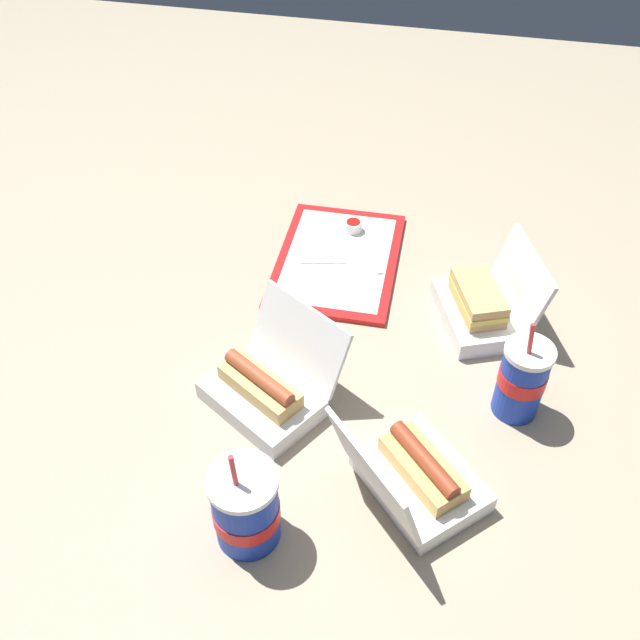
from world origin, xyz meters
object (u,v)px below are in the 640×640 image
(food_tray, at_px, (337,260))
(ketchup_cup, at_px, (353,226))
(clamshell_sandwich_back, at_px, (481,305))
(soda_cup_center, at_px, (246,507))
(clamshell_hotdog_left, at_px, (266,388))
(clamshell_hotdog_front, at_px, (415,476))
(soda_cup_right, at_px, (522,379))
(plastic_fork, at_px, (376,257))

(food_tray, relative_size, ketchup_cup, 9.37)
(clamshell_sandwich_back, bearing_deg, soda_cup_center, -30.24)
(clamshell_hotdog_left, bearing_deg, clamshell_hotdog_front, 65.79)
(soda_cup_center, height_order, soda_cup_right, soda_cup_right)
(clamshell_hotdog_left, xyz_separation_m, soda_cup_center, (0.26, 0.04, 0.03))
(food_tray, distance_m, plastic_fork, 0.08)
(clamshell_sandwich_back, height_order, soda_cup_right, soda_cup_right)
(clamshell_hotdog_front, distance_m, clamshell_sandwich_back, 0.43)
(food_tray, height_order, clamshell_sandwich_back, clamshell_sandwich_back)
(ketchup_cup, distance_m, clamshell_sandwich_back, 0.38)
(clamshell_sandwich_back, distance_m, soda_cup_right, 0.23)
(soda_cup_right, bearing_deg, clamshell_sandwich_back, -160.48)
(food_tray, bearing_deg, ketchup_cup, 171.38)
(clamshell_hotdog_front, xyz_separation_m, clamshell_sandwich_back, (-0.42, 0.08, 0.00))
(food_tray, height_order, soda_cup_center, soda_cup_center)
(clamshell_hotdog_left, bearing_deg, soda_cup_center, 9.23)
(clamshell_hotdog_front, bearing_deg, soda_cup_right, 143.22)
(clamshell_hotdog_front, relative_size, soda_cup_center, 1.33)
(food_tray, relative_size, soda_cup_right, 1.74)
(soda_cup_right, bearing_deg, plastic_fork, -138.84)
(clamshell_hotdog_left, distance_m, soda_cup_center, 0.26)
(clamshell_hotdog_front, distance_m, soda_cup_right, 0.26)
(food_tray, height_order, soda_cup_right, soda_cup_right)
(ketchup_cup, height_order, soda_cup_center, soda_cup_center)
(plastic_fork, distance_m, soda_cup_right, 0.47)
(ketchup_cup, bearing_deg, clamshell_hotdog_left, -6.95)
(clamshell_hotdog_left, bearing_deg, clamshell_sandwich_back, 129.13)
(ketchup_cup, relative_size, clamshell_hotdog_left, 0.14)
(food_tray, xyz_separation_m, soda_cup_center, (0.67, -0.01, 0.07))
(ketchup_cup, height_order, plastic_fork, ketchup_cup)
(ketchup_cup, relative_size, clamshell_sandwich_back, 0.16)
(food_tray, xyz_separation_m, clamshell_sandwich_back, (0.12, 0.32, 0.04))
(soda_cup_center, bearing_deg, ketchup_cup, 178.38)
(soda_cup_center, relative_size, soda_cup_right, 0.97)
(plastic_fork, xyz_separation_m, clamshell_hotdog_left, (0.43, -0.13, 0.02))
(ketchup_cup, relative_size, soda_cup_center, 0.19)
(plastic_fork, xyz_separation_m, soda_cup_right, (0.35, 0.31, 0.06))
(plastic_fork, bearing_deg, clamshell_hotdog_front, -2.41)
(ketchup_cup, bearing_deg, clamshell_hotdog_front, 18.63)
(clamshell_hotdog_left, bearing_deg, ketchup_cup, 173.05)
(plastic_fork, bearing_deg, soda_cup_right, 23.59)
(soda_cup_center, bearing_deg, clamshell_sandwich_back, 149.76)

